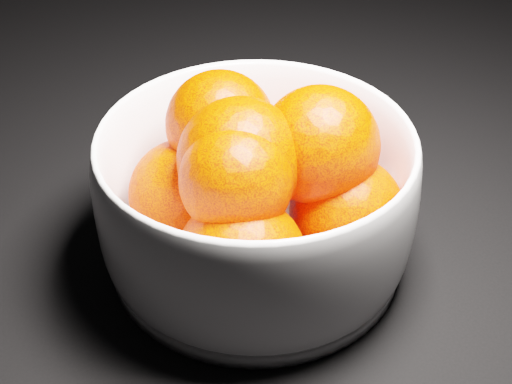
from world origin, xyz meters
TOP-DOWN VIEW (x-y plane):
  - bowl at (0.24, -0.25)m, footprint 0.24×0.24m
  - orange_pile at (0.24, -0.26)m, footprint 0.18×0.18m

SIDE VIEW (x-z plane):
  - bowl at x=0.24m, z-range 0.00..0.12m
  - orange_pile at x=0.24m, z-range 0.01..0.15m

